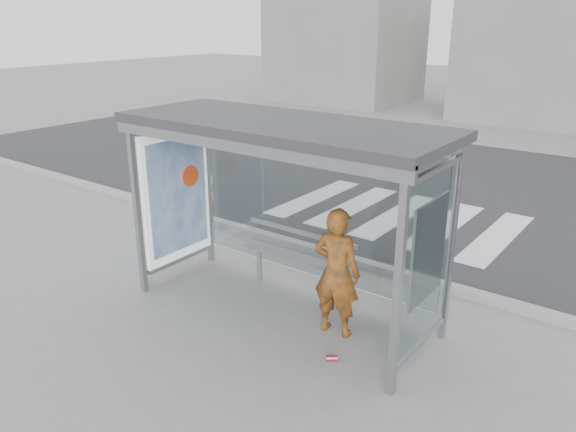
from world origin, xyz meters
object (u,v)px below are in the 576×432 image
Objects in this scene: bus_shelter at (261,166)px; bench at (298,258)px; soda_can at (332,358)px; person at (337,272)px.

bench is at bearing 66.17° from bus_shelter.
bus_shelter reaches higher than soda_can.
bus_shelter reaches higher than bench.
bus_shelter reaches higher than person.
soda_can is at bearing -22.19° from bus_shelter.
person is 13.08× the size of soda_can.
person is 0.91× the size of bench.
bus_shelter is at bearing 157.81° from soda_can.
person is at bearing -2.77° from bus_shelter.
bench is 1.82m from soda_can.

